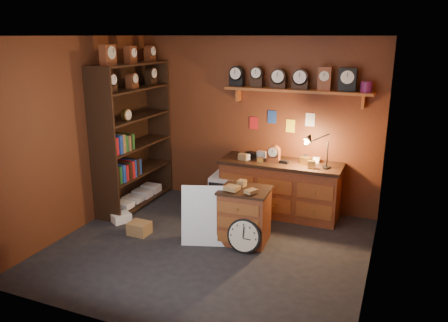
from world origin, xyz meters
TOP-DOWN VIEW (x-y plane):
  - floor at (0.00, 0.00)m, footprint 4.00×4.00m
  - room_shell at (0.04, 0.11)m, footprint 4.02×3.62m
  - shelving_unit at (-1.79, 0.98)m, footprint 0.47×1.60m
  - workbench at (0.55, 1.47)m, footprint 1.85×0.66m
  - low_cabinet at (0.36, 0.37)m, footprint 0.69×0.60m
  - big_round_clock at (0.47, 0.08)m, footprint 0.45×0.16m
  - white_panel at (-0.10, 0.10)m, footprint 0.64×0.36m
  - mini_fridge at (-0.27, 1.39)m, footprint 0.58×0.60m
  - floor_box_a at (-1.08, 0.00)m, footprint 0.29×0.25m
  - floor_box_b at (-1.57, 0.26)m, footprint 0.32×0.34m
  - floor_box_c at (-0.11, 0.59)m, footprint 0.33×0.31m

SIDE VIEW (x-z plane):
  - floor at x=0.00m, z-range 0.00..0.00m
  - white_panel at x=-0.10m, z-range -0.41..0.41m
  - floor_box_b at x=-1.57m, z-range 0.00..0.13m
  - floor_box_a at x=-1.08m, z-range 0.00..0.18m
  - floor_box_c at x=-0.11m, z-range 0.00..0.19m
  - big_round_clock at x=0.47m, z-range -0.01..0.45m
  - mini_fridge at x=-0.27m, z-range 0.00..0.56m
  - low_cabinet at x=0.36m, z-range -0.01..0.83m
  - workbench at x=0.55m, z-range -0.21..1.15m
  - shelving_unit at x=-1.79m, z-range -0.03..2.54m
  - room_shell at x=0.04m, z-range 0.37..3.08m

